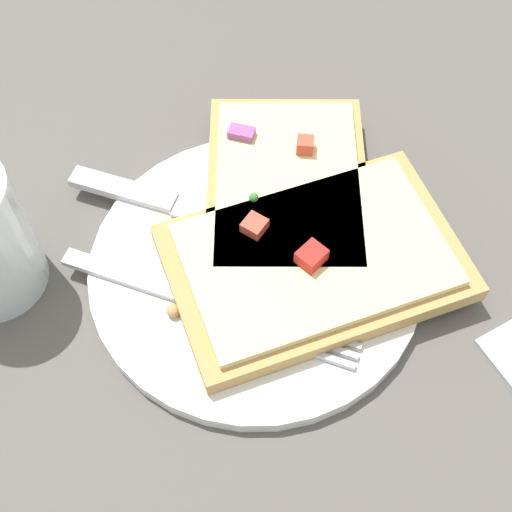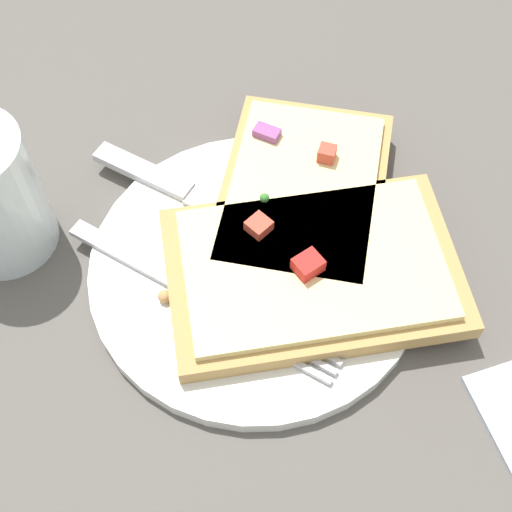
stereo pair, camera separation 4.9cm
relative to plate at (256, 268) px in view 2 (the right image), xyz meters
The scene contains 7 objects.
ground_plane 0.01m from the plate, ahead, with size 4.00×4.00×0.00m, color #56514C.
plate is the anchor object (origin of this frame).
fork 0.04m from the plate, 149.33° to the right, with size 0.15×0.17×0.01m.
knife 0.07m from the plate, 108.69° to the left, with size 0.16×0.17×0.01m.
pizza_slice_main 0.04m from the plate, 33.60° to the right, with size 0.21×0.16×0.03m.
pizza_slice_corner 0.07m from the plate, 40.06° to the left, with size 0.18×0.20×0.03m.
crumb_scatter 0.03m from the plate, behind, with size 0.09×0.06×0.01m.
Camera 2 is at (-0.08, -0.25, 0.44)m, focal length 50.00 mm.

